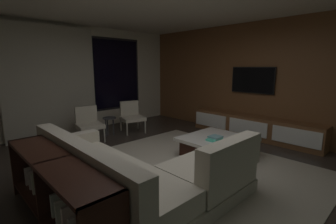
# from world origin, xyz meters

# --- Properties ---
(floor) EXTENTS (9.20, 9.20, 0.00)m
(floor) POSITION_xyz_m (0.00, 0.00, 0.00)
(floor) COLOR #332B26
(back_wall_with_window) EXTENTS (6.60, 0.30, 2.70)m
(back_wall_with_window) POSITION_xyz_m (-0.06, 3.62, 1.34)
(back_wall_with_window) COLOR beige
(back_wall_with_window) RESTS_ON floor
(media_wall) EXTENTS (0.12, 7.80, 2.70)m
(media_wall) POSITION_xyz_m (3.06, 0.00, 1.35)
(media_wall) COLOR brown
(media_wall) RESTS_ON floor
(area_rug) EXTENTS (3.20, 3.80, 0.01)m
(area_rug) POSITION_xyz_m (0.35, -0.10, 0.01)
(area_rug) COLOR #ADA391
(area_rug) RESTS_ON floor
(sectional_couch) EXTENTS (1.98, 2.50, 0.82)m
(sectional_couch) POSITION_xyz_m (-0.83, -0.15, 0.29)
(sectional_couch) COLOR #B1A997
(sectional_couch) RESTS_ON floor
(coffee_table) EXTENTS (1.16, 1.16, 0.36)m
(coffee_table) POSITION_xyz_m (1.16, -0.04, 0.19)
(coffee_table) COLOR #311911
(coffee_table) RESTS_ON floor
(book_stack_on_coffee_table) EXTENTS (0.27, 0.21, 0.08)m
(book_stack_on_coffee_table) POSITION_xyz_m (0.99, -0.10, 0.40)
(book_stack_on_coffee_table) COLOR #50D6B7
(book_stack_on_coffee_table) RESTS_ON coffee_table
(accent_chair_near_window) EXTENTS (0.67, 0.69, 0.78)m
(accent_chair_near_window) POSITION_xyz_m (1.04, 2.54, 0.43)
(accent_chair_near_window) COLOR #B2ADA0
(accent_chair_near_window) RESTS_ON floor
(accent_chair_by_curtain) EXTENTS (0.62, 0.64, 0.78)m
(accent_chair_by_curtain) POSITION_xyz_m (-0.12, 2.57, 0.43)
(accent_chair_by_curtain) COLOR #B2ADA0
(accent_chair_by_curtain) RESTS_ON floor
(side_stool) EXTENTS (0.32, 0.32, 0.46)m
(side_stool) POSITION_xyz_m (0.40, 2.56, 0.37)
(side_stool) COLOR #333338
(side_stool) RESTS_ON floor
(media_console) EXTENTS (0.46, 3.10, 0.52)m
(media_console) POSITION_xyz_m (2.77, 0.05, 0.25)
(media_console) COLOR brown
(media_console) RESTS_ON floor
(mounted_tv) EXTENTS (0.05, 1.07, 0.62)m
(mounted_tv) POSITION_xyz_m (2.95, 0.25, 1.35)
(mounted_tv) COLOR black
(console_table_behind_couch) EXTENTS (0.40, 2.10, 0.74)m
(console_table_behind_couch) POSITION_xyz_m (-1.74, -0.02, 0.41)
(console_table_behind_couch) COLOR #311911
(console_table_behind_couch) RESTS_ON floor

